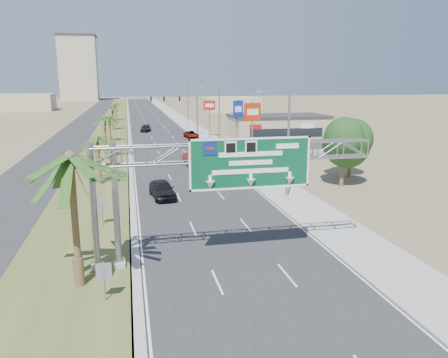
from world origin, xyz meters
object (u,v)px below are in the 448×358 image
object	(u,v)px
signal_mast	(187,111)
car_left_lane	(162,189)
palm_near	(70,158)
car_mid_lane	(192,160)
car_far	(146,128)
pole_sign_red_near	(252,115)
pole_sign_blue	(238,111)
pole_sign_red_far	(209,108)
sign_gantry	(223,162)
store_building	(278,127)
car_right_lane	(191,135)

from	to	relation	value
signal_mast	car_left_lane	bearing A→B (deg)	-100.52
palm_near	car_left_lane	distance (m)	19.13
car_mid_lane	car_far	world-z (taller)	car_mid_lane
pole_sign_red_near	pole_sign_blue	distance (m)	18.74
pole_sign_red_far	signal_mast	bearing A→B (deg)	137.12
sign_gantry	pole_sign_red_near	size ratio (longest dim) A/B	2.11
signal_mast	pole_sign_blue	size ratio (longest dim) A/B	1.38
store_building	pole_sign_red_far	bearing A→B (deg)	169.46
palm_near	pole_sign_red_near	distance (m)	40.27
store_building	pole_sign_red_near	size ratio (longest dim) A/B	2.27
car_right_lane	car_far	xyz separation A→B (m)	(-8.07, 12.64, 0.04)
car_left_lane	car_right_lane	world-z (taller)	car_left_lane
palm_near	pole_sign_red_far	bearing A→B (deg)	73.24
store_building	sign_gantry	bearing A→B (deg)	-112.36
signal_mast	pole_sign_red_far	world-z (taller)	signal_mast
car_right_lane	pole_sign_red_near	distance (m)	26.12
pole_sign_red_near	pole_sign_red_far	size ratio (longest dim) A/B	1.10
car_mid_lane	pole_sign_red_near	world-z (taller)	pole_sign_red_near
sign_gantry	palm_near	distance (m)	8.41
pole_sign_blue	pole_sign_red_far	distance (m)	7.75
store_building	car_left_lane	distance (m)	48.12
pole_sign_red_far	pole_sign_blue	bearing A→B (deg)	-59.28
car_far	car_left_lane	bearing A→B (deg)	-82.95
palm_near	car_left_lane	world-z (taller)	palm_near
car_left_lane	car_mid_lane	size ratio (longest dim) A/B	0.98
sign_gantry	pole_sign_red_far	size ratio (longest dim) A/B	2.32
sign_gantry	car_far	xyz separation A→B (m)	(-1.60, 71.00, -5.37)
pole_sign_blue	pole_sign_red_far	xyz separation A→B (m)	(-3.96, 6.66, 0.15)
car_left_lane	store_building	bearing A→B (deg)	51.15
car_left_lane	car_right_lane	size ratio (longest dim) A/B	1.04
car_right_lane	car_far	world-z (taller)	car_far
car_left_lane	palm_near	bearing A→B (deg)	-115.12
signal_mast	car_left_lane	world-z (taller)	signal_mast
signal_mast	car_mid_lane	distance (m)	32.38
car_far	sign_gantry	bearing A→B (deg)	-80.79
car_right_lane	car_far	bearing A→B (deg)	115.86
car_left_lane	car_far	xyz separation A→B (m)	(0.85, 55.71, -0.14)
sign_gantry	signal_mast	distance (m)	62.37
car_far	store_building	bearing A→B (deg)	-23.26
palm_near	car_left_lane	bearing A→B (deg)	71.70
car_mid_lane	pole_sign_red_near	bearing A→B (deg)	15.40
palm_near	car_right_lane	bearing A→B (deg)	76.38
signal_mast	pole_sign_red_near	xyz separation A→B (m)	(5.12, -28.75, 1.31)
pole_sign_blue	signal_mast	bearing A→B (deg)	127.31
car_far	pole_sign_blue	world-z (taller)	pole_sign_blue
car_right_lane	car_far	distance (m)	15.00
sign_gantry	store_building	distance (m)	60.77
car_left_lane	pole_sign_red_far	distance (m)	45.24
store_building	car_mid_lane	world-z (taller)	store_building
pole_sign_blue	pole_sign_red_far	size ratio (longest dim) A/B	1.04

